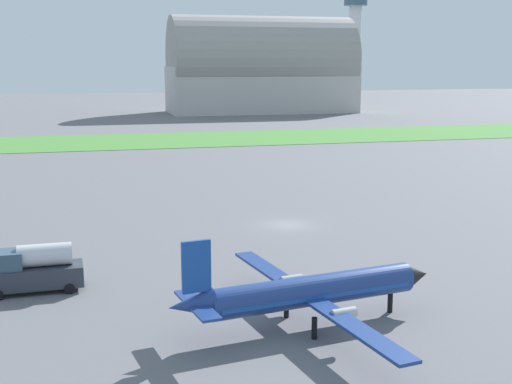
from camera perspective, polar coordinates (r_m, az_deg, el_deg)
name	(u,v)px	position (r m, az deg, el deg)	size (l,w,h in m)	color
ground_plane	(287,225)	(65.42, 2.62, -2.77)	(600.00, 600.00, 0.00)	slate
grass_taxiway_strip	(177,140)	(138.35, -6.67, 4.40)	(360.00, 28.00, 0.08)	#478438
airplane_foreground_turboprop	(309,291)	(40.27, 4.44, -8.31)	(17.09, 19.88, 5.98)	navy
fuel_truck_near_gate	(32,269)	(48.69, -18.33, -6.18)	(6.56, 2.79, 3.29)	#2D333D
hangar_distant	(261,69)	(214.77, 0.43, 10.30)	(57.49, 25.95, 29.57)	#BCB7B2
control_tower	(355,41)	(241.67, 8.31, 12.44)	(8.00, 8.00, 38.56)	silver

